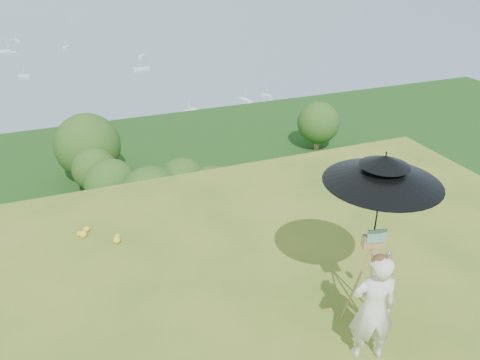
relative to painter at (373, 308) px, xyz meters
name	(u,v)px	position (x,y,z in m)	size (l,w,h in m)	color
forest_slope	(115,320)	(-1.70, 33.77, -29.75)	(140.00, 56.00, 22.00)	black
shoreline_tier	(87,198)	(-1.70, 73.77, -36.75)	(170.00, 28.00, 8.00)	gray
bay_water	(53,34)	(-1.70, 238.77, -34.75)	(700.00, 700.00, 0.00)	slate
slope_trees	(96,198)	(-1.70, 33.77, -15.75)	(110.00, 50.00, 6.00)	#244C17
harbor_town	(82,165)	(-1.70, 73.77, -30.25)	(110.00, 22.00, 5.00)	silver
moored_boats	(20,76)	(-14.20, 159.77, -34.40)	(140.00, 140.00, 0.70)	silver
painter	(373,308)	(0.00, 0.00, 0.00)	(0.55, 0.36, 1.51)	beige
field_easel	(368,276)	(0.31, 0.53, -0.01)	(0.57, 0.57, 1.50)	olive
sun_umbrella	(379,200)	(0.32, 0.56, 1.10)	(1.39, 1.39, 1.25)	black
painter_cap	(381,259)	(0.00, 0.00, 0.71)	(0.19, 0.23, 0.10)	#C76D6D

